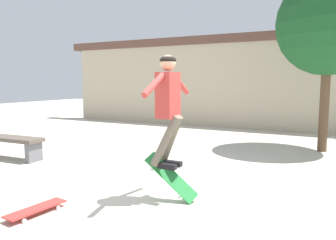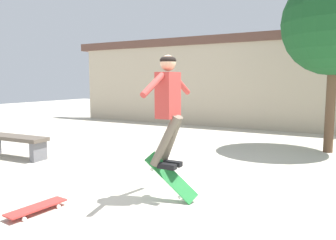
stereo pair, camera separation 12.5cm
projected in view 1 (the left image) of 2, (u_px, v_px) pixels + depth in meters
ground_plane at (154, 193)px, 4.87m from camera, size 40.00×40.00×0.00m
building_backdrop at (262, 79)px, 11.21m from camera, size 16.23×0.52×4.71m
tree_right at (329, 24)px, 7.47m from camera, size 2.35×2.35×4.14m
park_bench at (9, 142)px, 7.04m from camera, size 1.70×0.52×0.48m
skater at (168, 101)px, 4.41m from camera, size 0.41×1.26×1.52m
skateboard_flipping at (171, 177)px, 4.55m from camera, size 0.72×0.31×0.67m
skateboard_resting at (36, 209)px, 4.10m from camera, size 0.31×0.80×0.08m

